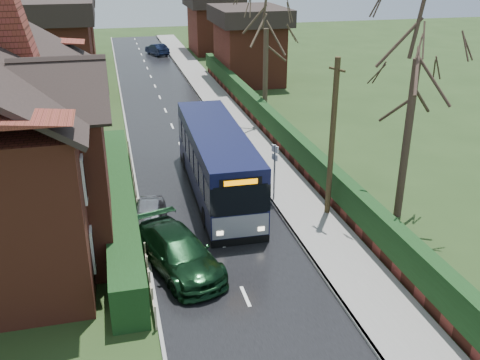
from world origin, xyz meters
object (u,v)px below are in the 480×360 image
object	(u,v)px
car_silver	(149,219)
car_green	(179,252)
telegraph_pole	(332,140)
bus	(217,162)
bus_stop_sign	(275,165)

from	to	relation	value
car_silver	car_green	xyz separation A→B (m)	(0.86, -3.22, 0.11)
car_green	telegraph_pole	bearing A→B (deg)	5.59
car_silver	telegraph_pole	bearing A→B (deg)	6.34
car_silver	telegraph_pole	distance (m)	8.47
bus	bus_stop_sign	xyz separation A→B (m)	(2.40, -1.63, 0.28)
bus	car_silver	distance (m)	4.90
bus	car_green	xyz separation A→B (m)	(-2.74, -6.40, -0.89)
car_green	bus_stop_sign	xyz separation A→B (m)	(5.14, 4.77, 1.17)
car_green	telegraph_pole	xyz separation A→B (m)	(7.06, 2.87, 2.86)
bus	bus_stop_sign	distance (m)	2.91
bus	car_silver	xyz separation A→B (m)	(-3.60, -3.18, -0.99)
telegraph_pole	car_silver	bearing A→B (deg)	158.93
bus	telegraph_pole	world-z (taller)	telegraph_pole
car_green	bus_stop_sign	distance (m)	7.11
bus_stop_sign	telegraph_pole	world-z (taller)	telegraph_pole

